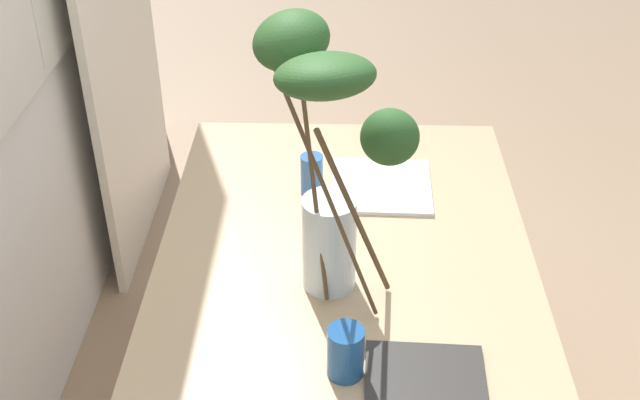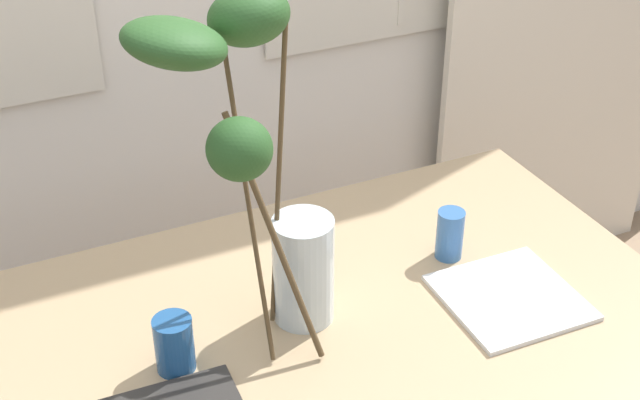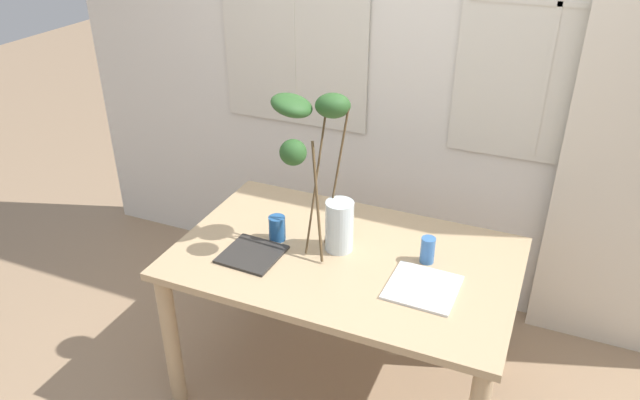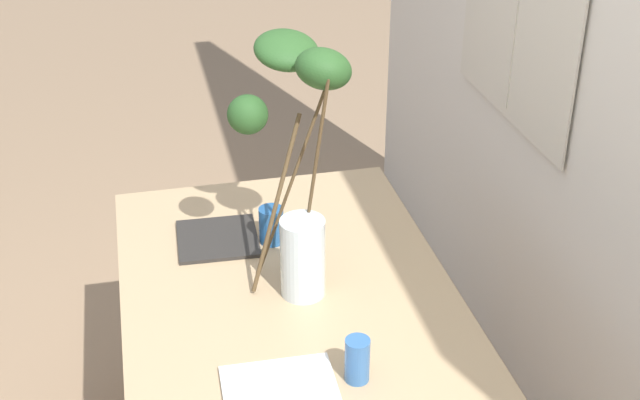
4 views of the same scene
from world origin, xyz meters
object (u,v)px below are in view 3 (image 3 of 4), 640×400
drinking_glass_blue_left (278,228)px  plate_square_left (252,254)px  dining_table (345,276)px  plate_square_right (423,287)px  vase_with_branches (322,167)px  drinking_glass_blue_right (428,250)px

drinking_glass_blue_left → plate_square_left: drinking_glass_blue_left is taller
dining_table → plate_square_right: (0.38, -0.10, 0.12)m
vase_with_branches → plate_square_left: 0.50m
drinking_glass_blue_right → plate_square_left: drinking_glass_blue_right is taller
vase_with_branches → drinking_glass_blue_right: size_ratio=6.02×
drinking_glass_blue_left → vase_with_branches: bearing=10.4°
dining_table → drinking_glass_blue_left: drinking_glass_blue_left is taller
dining_table → drinking_glass_blue_left: 0.38m
dining_table → vase_with_branches: bearing=162.2°
plate_square_right → drinking_glass_blue_left: bearing=171.5°
vase_with_branches → drinking_glass_blue_right: bearing=6.1°
drinking_glass_blue_left → plate_square_right: bearing=-8.5°
dining_table → drinking_glass_blue_right: 0.40m
vase_with_branches → drinking_glass_blue_left: vase_with_branches is taller
drinking_glass_blue_right → plate_square_right: bearing=-80.2°
dining_table → plate_square_left: plate_square_left is taller
drinking_glass_blue_left → plate_square_left: (-0.04, -0.17, -0.05)m
plate_square_left → plate_square_right: size_ratio=0.89×
vase_with_branches → plate_square_left: bearing=-140.3°
drinking_glass_blue_right → plate_square_right: drinking_glass_blue_right is taller
drinking_glass_blue_left → plate_square_left: 0.18m
vase_with_branches → drinking_glass_blue_right: 0.58m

